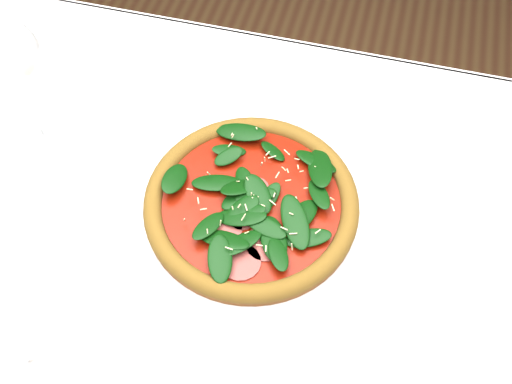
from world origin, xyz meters
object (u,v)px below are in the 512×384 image
(napkin, at_px, (30,332))
(pizza, at_px, (251,201))
(plate, at_px, (251,208))
(wine_glass, at_px, (11,61))

(napkin, bearing_deg, pizza, 47.85)
(pizza, height_order, napkin, pizza)
(plate, relative_size, napkin, 2.37)
(wine_glass, relative_size, napkin, 1.49)
(pizza, xyz_separation_m, napkin, (-0.22, -0.24, -0.02))
(plate, distance_m, napkin, 0.32)
(plate, height_order, pizza, pizza)
(wine_glass, distance_m, napkin, 0.35)
(wine_glass, bearing_deg, napkin, -67.18)
(plate, xyz_separation_m, pizza, (0.00, 0.00, 0.02))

